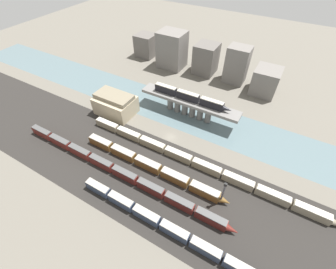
{
  "coord_description": "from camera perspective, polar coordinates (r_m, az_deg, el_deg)",
  "views": [
    {
      "loc": [
        35.85,
        -65.68,
        75.56
      ],
      "look_at": [
        0.0,
        -2.47,
        3.71
      ],
      "focal_mm": 24.0,
      "sensor_mm": 36.0,
      "label": 1
    }
  ],
  "objects": [
    {
      "name": "city_block_far_right",
      "position": [
        142.78,
        23.53,
        12.34
      ],
      "size": [
        13.84,
        15.25,
        14.68
      ],
      "primitive_type": "cube",
      "color": "slate",
      "rests_on": "ground"
    },
    {
      "name": "ground_plane",
      "position": [
        106.34,
        0.66,
        -0.61
      ],
      "size": [
        400.0,
        400.0,
        0.0
      ],
      "primitive_type": "plane",
      "color": "#666056"
    },
    {
      "name": "train_yard_mid",
      "position": [
        93.78,
        -13.26,
        -8.7
      ],
      "size": [
        99.71,
        2.67,
        4.13
      ],
      "color": "#5B1E19",
      "rests_on": "ground"
    },
    {
      "name": "river_water",
      "position": [
        119.06,
        5.14,
        5.07
      ],
      "size": [
        320.0,
        25.89,
        0.01
      ],
      "primitive_type": "cube",
      "color": "slate",
      "rests_on": "ground"
    },
    {
      "name": "city_block_center",
      "position": [
        152.97,
        9.58,
        18.42
      ],
      "size": [
        13.35,
        14.18,
        18.63
      ],
      "primitive_type": "cube",
      "color": "#605B56",
      "rests_on": "ground"
    },
    {
      "name": "railbed_yard",
      "position": [
        93.44,
        -6.62,
        -9.74
      ],
      "size": [
        280.0,
        42.0,
        0.01
      ],
      "primitive_type": "cube",
      "color": "#282623",
      "rests_on": "ground"
    },
    {
      "name": "train_on_bridge",
      "position": [
        112.16,
        5.62,
        9.48
      ],
      "size": [
        40.75,
        2.62,
        4.11
      ],
      "color": "black",
      "rests_on": "bridge"
    },
    {
      "name": "signal_tower",
      "position": [
        82.69,
        13.75,
        -14.29
      ],
      "size": [
        1.0,
        0.72,
        12.29
      ],
      "color": "#4C4C51",
      "rests_on": "ground"
    },
    {
      "name": "city_block_left",
      "position": [
        157.66,
        1.0,
        20.73
      ],
      "size": [
        17.01,
        14.37,
        23.17
      ],
      "primitive_type": "cube",
      "color": "slate",
      "rests_on": "ground"
    },
    {
      "name": "city_block_far_left",
      "position": [
        175.05,
        -5.61,
        21.63
      ],
      "size": [
        13.2,
        12.71,
        15.15
      ],
      "primitive_type": "cube",
      "color": "#605B56",
      "rests_on": "ground"
    },
    {
      "name": "train_yard_near",
      "position": [
        80.2,
        -1.27,
        -21.93
      ],
      "size": [
        67.95,
        2.82,
        4.01
      ],
      "color": "#2D384C",
      "rests_on": "ground"
    },
    {
      "name": "train_yard_outer",
      "position": [
        94.65,
        6.97,
        -7.04
      ],
      "size": [
        108.05,
        2.86,
        3.57
      ],
      "color": "gray",
      "rests_on": "ground"
    },
    {
      "name": "warehouse_building",
      "position": [
        120.03,
        -13.19,
        7.53
      ],
      "size": [
        19.63,
        14.25,
        11.14
      ],
      "color": "tan",
      "rests_on": "ground"
    },
    {
      "name": "bridge",
      "position": [
        115.02,
        5.35,
        7.59
      ],
      "size": [
        52.02,
        7.8,
        9.28
      ],
      "color": "slate",
      "rests_on": "ground"
    },
    {
      "name": "city_block_right",
      "position": [
        146.51,
        17.07,
        16.57
      ],
      "size": [
        12.74,
        10.72,
        21.8
      ],
      "primitive_type": "cube",
      "color": "slate",
      "rests_on": "ground"
    },
    {
      "name": "train_yard_far",
      "position": [
        92.88,
        -4.36,
        -7.95
      ],
      "size": [
        66.02,
        3.19,
        3.95
      ],
      "color": "brown",
      "rests_on": "ground"
    }
  ]
}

